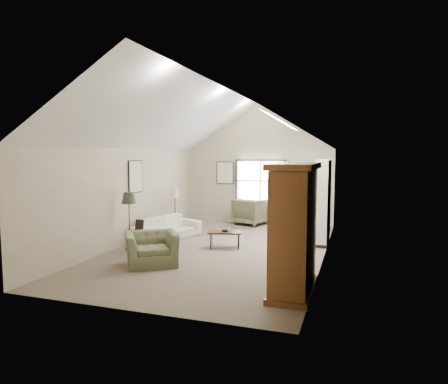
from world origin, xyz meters
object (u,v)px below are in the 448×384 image
(sofa, at_px, (166,228))
(side_table, at_px, (140,242))
(armchair_far, at_px, (250,211))
(armchair_near, at_px, (152,249))
(coffee_table, at_px, (225,240))
(side_chair, at_px, (314,213))
(armoire, at_px, (294,229))

(sofa, distance_m, side_table, 1.60)
(sofa, xyz_separation_m, armchair_far, (1.64, 2.93, 0.13))
(armchair_near, distance_m, coffee_table, 2.16)
(coffee_table, height_order, side_table, side_table)
(armchair_near, distance_m, side_chair, 6.07)
(armchair_far, xyz_separation_m, side_table, (-1.54, -4.53, -0.18))
(armchair_near, bearing_deg, side_table, 98.53)
(sofa, bearing_deg, side_chair, -32.28)
(armoire, bearing_deg, side_chair, 92.38)
(coffee_table, bearing_deg, sofa, 164.62)
(side_chair, bearing_deg, armchair_far, 178.33)
(armoire, height_order, sofa, armoire)
(armchair_near, distance_m, side_table, 1.13)
(armchair_far, distance_m, coffee_table, 3.46)
(sofa, bearing_deg, armchair_near, -140.52)
(armchair_near, relative_size, side_chair, 1.12)
(sofa, relative_size, coffee_table, 2.51)
(armchair_near, xyz_separation_m, coffee_table, (1.02, 1.91, -0.13))
(armchair_near, xyz_separation_m, armchair_far, (0.77, 5.35, 0.09))
(coffee_table, bearing_deg, armchair_near, -118.05)
(side_chair, bearing_deg, side_table, -130.49)
(armchair_near, relative_size, side_table, 2.05)
(sofa, xyz_separation_m, armchair_near, (0.87, -2.42, 0.04))
(sofa, height_order, side_table, sofa)
(armoire, height_order, armchair_far, armoire)
(side_table, bearing_deg, armchair_far, 71.18)
(armoire, relative_size, armchair_far, 2.29)
(armchair_near, bearing_deg, armoire, -48.09)
(sofa, xyz_separation_m, side_table, (0.10, -1.60, -0.04))
(sofa, relative_size, side_table, 3.99)
(armoire, bearing_deg, sofa, 141.53)
(armchair_far, relative_size, side_chair, 1.00)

